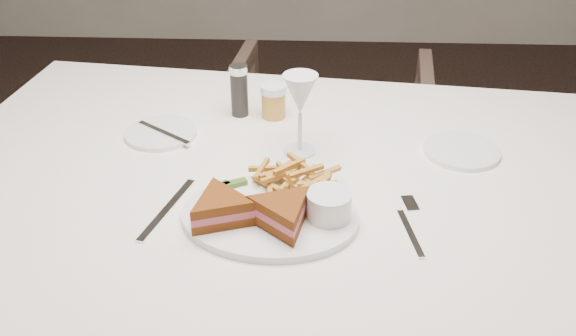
% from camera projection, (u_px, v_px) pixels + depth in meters
% --- Properties ---
extents(ground, '(5.00, 5.00, 0.00)m').
position_uv_depth(ground, '(276.00, 332.00, 1.93)').
color(ground, black).
rests_on(ground, ground).
extents(table, '(1.59, 1.16, 0.75)m').
position_uv_depth(table, '(289.00, 314.00, 1.47)').
color(table, white).
rests_on(table, ground).
extents(chair_far, '(0.74, 0.70, 0.69)m').
position_uv_depth(chair_far, '(325.00, 151.00, 2.17)').
color(chair_far, '#4A372D').
rests_on(chair_far, ground).
extents(table_setting, '(0.81, 0.63, 0.18)m').
position_uv_depth(table_setting, '(279.00, 173.00, 1.22)').
color(table_setting, white).
rests_on(table_setting, table).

